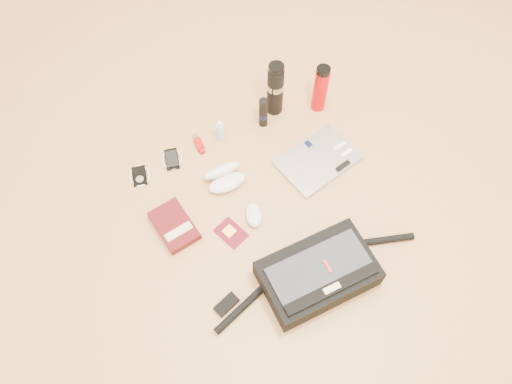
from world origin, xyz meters
TOP-DOWN VIEW (x-y plane):
  - ground at (0.00, 0.00)m, footprint 4.00×4.00m
  - messenger_bag at (-0.03, -0.31)m, footprint 0.87×0.29m
  - laptop at (0.28, 0.13)m, footprint 0.36×0.27m
  - book at (-0.40, 0.16)m, footprint 0.15×0.21m
  - passport at (-0.22, 0.02)m, footprint 0.12×0.14m
  - mouse at (-0.10, 0.04)m, footprint 0.10×0.13m
  - sunglasses_case at (-0.12, 0.25)m, footprint 0.18×0.15m
  - ipod at (-0.43, 0.46)m, footprint 0.11×0.11m
  - phone at (-0.27, 0.46)m, footprint 0.11×0.12m
  - inhaler at (-0.13, 0.47)m, footprint 0.04×0.11m
  - spray_bottle at (-0.03, 0.46)m, footprint 0.04×0.04m
  - aerosol_can at (0.18, 0.43)m, footprint 0.04×0.04m
  - thermos_black at (0.27, 0.47)m, footprint 0.10×0.10m
  - thermos_red at (0.45, 0.38)m, footprint 0.09×0.09m

SIDE VIEW (x-z plane):
  - ground at x=0.00m, z-range 0.00..0.00m
  - passport at x=-0.22m, z-range 0.00..0.01m
  - ipod at x=-0.43m, z-range 0.00..0.01m
  - phone at x=-0.27m, z-range 0.00..0.01m
  - laptop at x=0.28m, z-range 0.00..0.03m
  - inhaler at x=-0.13m, z-range 0.00..0.03m
  - mouse at x=-0.10m, z-range 0.00..0.04m
  - book at x=-0.40m, z-range 0.00..0.04m
  - sunglasses_case at x=-0.12m, z-range -0.01..0.08m
  - spray_bottle at x=-0.03m, z-range -0.01..0.11m
  - messenger_bag at x=-0.03m, z-range -0.01..0.11m
  - aerosol_can at x=0.18m, z-range 0.00..0.17m
  - thermos_red at x=0.45m, z-range 0.00..0.25m
  - thermos_black at x=0.27m, z-range 0.00..0.29m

